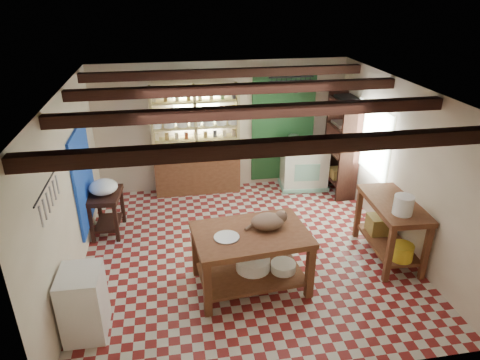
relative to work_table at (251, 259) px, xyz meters
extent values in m
cube|color=maroon|center=(0.07, 0.84, -0.45)|extent=(5.00, 5.00, 0.02)
cube|color=#45454A|center=(0.07, 0.84, 2.16)|extent=(5.00, 5.00, 0.02)
cube|color=beige|center=(0.07, 3.34, 0.86)|extent=(5.00, 0.04, 2.60)
cube|color=beige|center=(0.07, -1.66, 0.86)|extent=(5.00, 0.04, 2.60)
cube|color=beige|center=(-2.43, 0.84, 0.86)|extent=(0.04, 5.00, 2.60)
cube|color=beige|center=(2.57, 0.84, 0.86)|extent=(0.04, 5.00, 2.60)
cube|color=#351912|center=(0.07, 0.84, 2.04)|extent=(5.00, 3.80, 0.15)
cube|color=blue|center=(-2.40, 1.74, 0.66)|extent=(0.04, 1.40, 1.60)
cube|color=#1F4E24|center=(1.32, 3.31, 0.81)|extent=(1.30, 0.04, 2.30)
cube|color=beige|center=(-0.43, 3.32, 1.26)|extent=(0.90, 0.02, 0.80)
cube|color=beige|center=(2.55, 1.84, 0.96)|extent=(0.02, 1.30, 1.20)
cube|color=black|center=(-2.37, -0.36, 1.34)|extent=(0.06, 0.90, 0.28)
cube|color=black|center=(1.32, 2.89, 1.74)|extent=(0.86, 0.12, 0.36)
cube|color=tan|center=(-0.48, 3.15, 0.66)|extent=(1.70, 0.34, 2.20)
cube|color=#351912|center=(2.35, 2.64, 0.56)|extent=(0.40, 0.86, 2.00)
cube|color=brown|center=(0.00, 0.00, 0.00)|extent=(1.63, 1.16, 0.87)
cube|color=silver|center=(1.71, 2.99, 0.02)|extent=(0.98, 0.70, 0.91)
cube|color=#351912|center=(-2.13, 1.82, -0.06)|extent=(0.56, 0.77, 0.74)
cube|color=white|center=(-2.15, -0.54, 0.00)|extent=(0.50, 0.59, 0.87)
cube|color=brown|center=(2.25, 0.34, 0.04)|extent=(0.75, 1.37, 0.96)
ellipsoid|color=#916C54|center=(0.24, 0.07, 0.54)|extent=(0.53, 0.45, 0.21)
cylinder|color=#AFAFB7|center=(-0.34, -0.08, 0.45)|extent=(0.37, 0.37, 0.02)
cylinder|color=white|center=(0.05, 0.05, -0.12)|extent=(0.53, 0.53, 0.17)
cylinder|color=white|center=(0.46, -0.06, -0.14)|extent=(0.39, 0.39, 0.12)
cylinder|color=#AFAFB7|center=(1.47, 3.02, 0.59)|extent=(0.23, 0.23, 0.24)
cylinder|color=black|center=(1.81, 2.99, 0.58)|extent=(0.18, 0.18, 0.21)
ellipsoid|color=white|center=(-2.13, 1.82, 0.42)|extent=(0.51, 0.51, 0.24)
cylinder|color=white|center=(2.18, -0.01, 0.66)|extent=(0.29, 0.29, 0.28)
cube|color=olive|center=(2.27, 0.64, -0.04)|extent=(0.43, 0.35, 0.29)
cylinder|color=gold|center=(2.22, -0.11, -0.06)|extent=(0.34, 0.34, 0.24)
camera|label=1|loc=(-0.99, -4.83, 3.49)|focal=32.00mm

